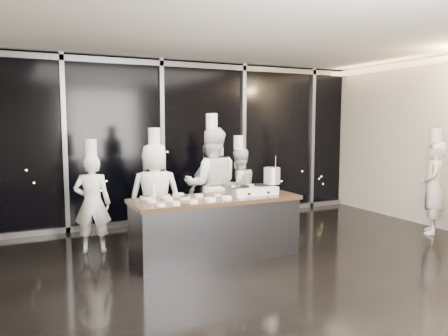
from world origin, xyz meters
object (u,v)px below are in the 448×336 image
at_px(chef_center, 212,184).
at_px(chef_left, 155,195).
at_px(stove, 252,190).
at_px(demo_counter, 216,227).
at_px(chef_far_left, 92,202).
at_px(guest, 212,190).
at_px(frying_pan, 231,185).
at_px(stock_pot, 272,176).
at_px(chef_side, 433,186).
at_px(chef_right, 239,188).

bearing_deg(chef_center, chef_left, 15.04).
height_order(stove, chef_center, chef_center).
relative_size(demo_counter, chef_center, 1.16).
bearing_deg(chef_far_left, demo_counter, 163.23).
bearing_deg(demo_counter, chef_left, 125.34).
relative_size(chef_center, guest, 1.28).
xyz_separation_m(demo_counter, guest, (0.40, 1.03, 0.38)).
distance_m(demo_counter, chef_far_left, 1.93).
relative_size(demo_counter, guest, 1.48).
xyz_separation_m(frying_pan, chef_center, (0.07, 0.85, -0.11)).
height_order(frying_pan, chef_center, chef_center).
relative_size(demo_counter, stock_pot, 9.81).
xyz_separation_m(stove, frying_pan, (-0.35, 0.01, 0.10)).
distance_m(stock_pot, chef_far_left, 2.77).
bearing_deg(guest, chef_far_left, -19.75).
xyz_separation_m(chef_left, chef_side, (4.71, -1.30, -0.00)).
bearing_deg(stove, frying_pan, 179.47).
bearing_deg(chef_left, frying_pan, 148.49).
bearing_deg(frying_pan, chef_side, -5.23).
bearing_deg(chef_center, stock_pot, 143.18).
bearing_deg(chef_right, frying_pan, 52.41).
xyz_separation_m(chef_left, chef_right, (1.71, 0.43, -0.08)).
bearing_deg(chef_side, frying_pan, -47.38).
relative_size(demo_counter, chef_side, 1.31).
relative_size(frying_pan, stock_pot, 2.02).
bearing_deg(frying_pan, chef_right, 58.91).
relative_size(stove, chef_side, 0.38).
xyz_separation_m(stove, chef_center, (-0.27, 0.86, -0.01)).
bearing_deg(stock_pot, demo_counter, 178.90).
bearing_deg(chef_right, chef_side, 144.29).
bearing_deg(chef_far_left, chef_left, -172.72).
relative_size(stove, guest, 0.43).
bearing_deg(stock_pot, guest, 117.74).
relative_size(chef_center, chef_side, 1.13).
distance_m(frying_pan, chef_far_left, 2.13).
bearing_deg(chef_far_left, chef_side, -177.29).
bearing_deg(chef_center, chef_right, -129.80).
relative_size(stock_pot, chef_left, 0.13).
distance_m(chef_far_left, chef_left, 0.96).
distance_m(chef_center, guest, 0.22).
relative_size(stock_pot, chef_center, 0.12).
bearing_deg(stove, demo_counter, -179.34).
xyz_separation_m(chef_far_left, chef_right, (2.65, 0.27, -0.01)).
relative_size(frying_pan, chef_center, 0.24).
bearing_deg(chef_side, stock_pot, -48.27).
bearing_deg(chef_far_left, stock_pot, 174.01).
relative_size(frying_pan, chef_side, 0.27).
xyz_separation_m(stove, stock_pot, (0.35, -0.02, 0.20)).
bearing_deg(chef_center, demo_counter, 87.00).
distance_m(demo_counter, chef_center, 1.04).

